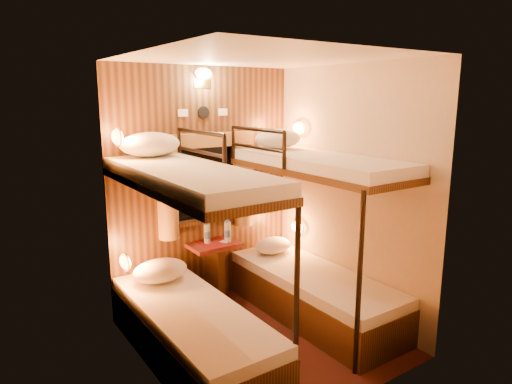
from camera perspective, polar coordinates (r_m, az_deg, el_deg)
floor at (r=4.25m, az=0.76°, el=-17.80°), size 2.10×2.10×0.00m
ceiling at (r=3.71m, az=0.87°, el=16.45°), size 2.10×2.10×0.00m
wall_back at (r=4.68m, az=-6.57°, el=0.65°), size 2.40×0.00×2.40m
wall_front at (r=3.04m, az=12.31°, el=-5.72°), size 2.40×0.00×2.40m
wall_left at (r=3.35m, az=-13.38°, el=-4.11°), size 0.00×2.40×2.40m
wall_right at (r=4.44m, az=11.45°, el=-0.12°), size 0.00×2.40×2.40m
back_panel at (r=4.67m, az=-6.49°, el=0.62°), size 2.00×0.03×2.40m
bunk_left at (r=3.76m, az=-8.16°, el=-12.53°), size 0.72×1.90×1.82m
bunk_right at (r=4.43m, az=7.23°, el=-8.65°), size 0.72×1.90×1.82m
window at (r=4.65m, az=-6.31°, el=0.33°), size 1.00×0.12×0.79m
curtains at (r=4.60m, az=-6.13°, el=1.27°), size 1.10×0.22×1.00m
back_fixtures at (r=4.55m, az=-6.59°, el=13.57°), size 0.54×0.09×0.48m
reading_lamps at (r=4.37m, az=-4.45°, el=0.43°), size 2.00×0.20×1.25m
table at (r=4.73m, az=-5.20°, el=-9.11°), size 0.50×0.34×0.66m
bottle_left at (r=4.63m, az=-6.14°, el=-5.18°), size 0.07×0.07×0.24m
bottle_right at (r=4.65m, az=-3.57°, el=-5.01°), size 0.07×0.07×0.25m
sachet_a at (r=4.67m, az=-3.74°, el=-6.26°), size 0.09×0.07×0.01m
sachet_b at (r=4.69m, az=-4.11°, el=-6.20°), size 0.09×0.08×0.01m
pillow_lower_left at (r=4.28m, az=-11.89°, el=-9.59°), size 0.51×0.36×0.20m
pillow_lower_right at (r=4.92m, az=2.12°, el=-6.68°), size 0.42×0.30×0.17m
pillow_upper_left at (r=4.11m, az=-13.14°, el=5.83°), size 0.54×0.39×0.21m
pillow_upper_right at (r=4.63m, az=2.75°, el=6.68°), size 0.51×0.36×0.20m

